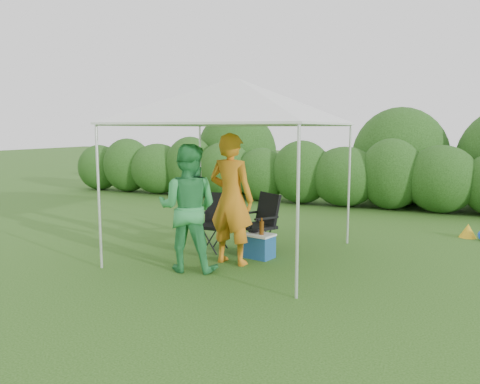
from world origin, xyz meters
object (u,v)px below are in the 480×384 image
at_px(chair_right, 261,219).
at_px(canopy, 236,102).
at_px(chair_left, 217,218).
at_px(man, 231,199).
at_px(cooler, 259,246).
at_px(woman, 188,208).

bearing_deg(chair_right, canopy, -95.26).
distance_m(chair_right, chair_left, 0.75).
bearing_deg(chair_left, canopy, -22.26).
bearing_deg(man, canopy, -69.33).
xyz_separation_m(man, cooler, (0.27, 0.46, -0.79)).
relative_size(chair_right, woman, 0.53).
xyz_separation_m(canopy, chair_left, (-0.43, 0.15, -1.92)).
relative_size(canopy, chair_right, 3.19).
distance_m(chair_left, woman, 1.26).
distance_m(man, cooler, 0.96).
distance_m(chair_right, man, 0.97).
distance_m(canopy, chair_left, 1.97).
bearing_deg(canopy, man, -73.92).
xyz_separation_m(chair_left, cooler, (0.84, -0.17, -0.35)).
relative_size(chair_left, cooler, 1.82).
distance_m(chair_left, cooler, 0.92).
height_order(canopy, chair_right, canopy).
bearing_deg(chair_left, man, -50.93).
relative_size(chair_right, man, 0.49).
distance_m(chair_left, man, 0.96).
relative_size(canopy, chair_left, 3.24).
bearing_deg(woman, chair_right, -126.03).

